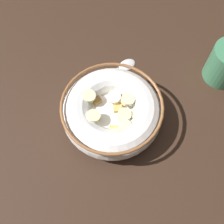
{
  "coord_description": "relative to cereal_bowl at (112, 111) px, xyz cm",
  "views": [
    {
      "loc": [
        -7.33,
        -22.17,
        50.35
      ],
      "look_at": [
        0.0,
        0.0,
        3.0
      ],
      "focal_mm": 43.2,
      "sensor_mm": 36.0,
      "label": 1
    }
  ],
  "objects": [
    {
      "name": "cereal_bowl",
      "position": [
        0.0,
        0.0,
        0.0
      ],
      "size": [
        19.59,
        19.59,
        6.04
      ],
      "color": "white",
      "rests_on": "ground_plane"
    },
    {
      "name": "spoon",
      "position": [
        5.3,
        11.05,
        -2.91
      ],
      "size": [
        15.28,
        6.4,
        0.8
      ],
      "color": "silver",
      "rests_on": "ground_plane"
    },
    {
      "name": "ground_plane",
      "position": [
        0.01,
        -0.0,
        -4.25
      ],
      "size": [
        125.26,
        125.26,
        2.0
      ],
      "primitive_type": "cube",
      "color": "#332116"
    }
  ]
}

